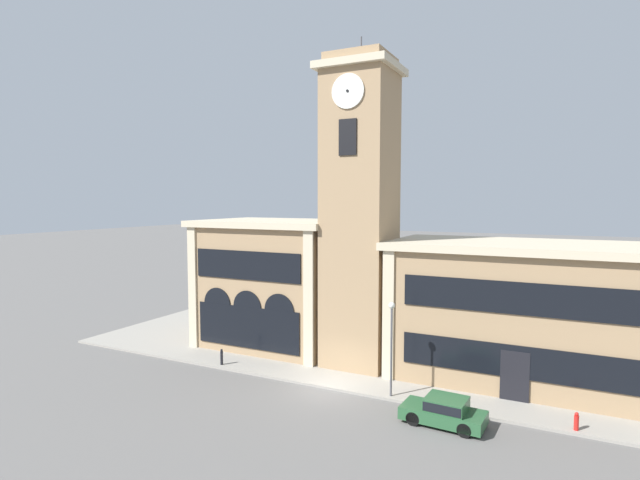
{
  "coord_description": "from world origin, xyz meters",
  "views": [
    {
      "loc": [
        12.28,
        -25.54,
        11.04
      ],
      "look_at": [
        -1.91,
        2.84,
        8.51
      ],
      "focal_mm": 28.0,
      "sensor_mm": 36.0,
      "label": 1
    }
  ],
  "objects_px": {
    "parked_car_near": "(444,411)",
    "street_lamp": "(391,334)",
    "bollard": "(222,357)",
    "fire_hydrant": "(576,421)"
  },
  "relations": [
    {
      "from": "street_lamp",
      "to": "fire_hydrant",
      "type": "bearing_deg",
      "value": -0.23
    },
    {
      "from": "parked_car_near",
      "to": "street_lamp",
      "type": "height_order",
      "value": "street_lamp"
    },
    {
      "from": "street_lamp",
      "to": "bollard",
      "type": "xyz_separation_m",
      "value": [
        -11.75,
        0.05,
        -3.0
      ]
    },
    {
      "from": "parked_car_near",
      "to": "fire_hydrant",
      "type": "xyz_separation_m",
      "value": [
        5.81,
        1.95,
        -0.16
      ]
    },
    {
      "from": "street_lamp",
      "to": "bollard",
      "type": "relative_size",
      "value": 4.99
    },
    {
      "from": "parked_car_near",
      "to": "fire_hydrant",
      "type": "height_order",
      "value": "parked_car_near"
    },
    {
      "from": "parked_car_near",
      "to": "bollard",
      "type": "height_order",
      "value": "parked_car_near"
    },
    {
      "from": "parked_car_near",
      "to": "bollard",
      "type": "distance_m",
      "value": 15.29
    },
    {
      "from": "parked_car_near",
      "to": "fire_hydrant",
      "type": "relative_size",
      "value": 4.74
    },
    {
      "from": "street_lamp",
      "to": "bollard",
      "type": "distance_m",
      "value": 12.13
    }
  ]
}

